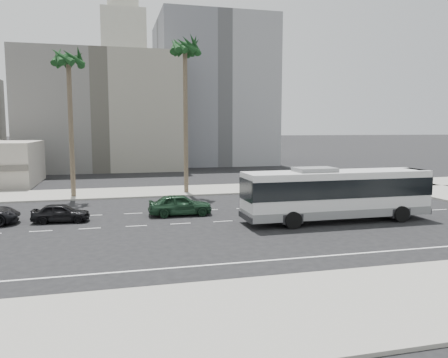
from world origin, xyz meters
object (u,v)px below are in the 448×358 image
object	(u,v)px
car_b	(61,213)
palm_near	(185,51)
palm_mid	(68,62)
car_a	(180,205)
city_bus	(337,193)

from	to	relation	value
car_b	palm_near	world-z (taller)	palm_near
palm_mid	car_a	bearing A→B (deg)	-51.87
car_a	palm_mid	distance (m)	18.12
city_bus	palm_mid	size ratio (longest dim) A/B	0.96
car_b	palm_mid	size ratio (longest dim) A/B	0.28
palm_near	car_b	bearing A→B (deg)	-133.73
car_a	city_bus	bearing A→B (deg)	-113.80
car_a	car_b	distance (m)	8.48
palm_near	car_a	bearing A→B (deg)	-101.77
car_a	car_b	xyz separation A→B (m)	(-8.47, -0.36, -0.15)
car_b	palm_near	xyz separation A→B (m)	(10.73, 11.22, 13.37)
car_b	palm_mid	distance (m)	16.35
city_bus	palm_near	xyz separation A→B (m)	(-8.11, 15.69, 12.01)
city_bus	car_a	distance (m)	11.50
city_bus	palm_mid	xyz separation A→B (m)	(-18.89, 15.68, 10.54)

